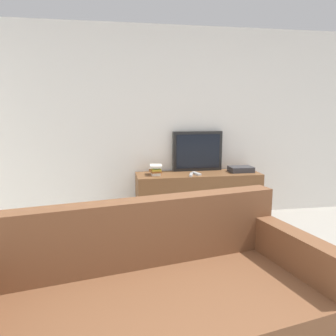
# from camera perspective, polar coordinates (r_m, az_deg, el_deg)

# --- Properties ---
(wall_back) EXTENTS (9.00, 0.06, 2.60)m
(wall_back) POSITION_cam_1_polar(r_m,az_deg,el_deg) (4.56, 1.30, 7.54)
(wall_back) COLOR white
(wall_back) RESTS_ON ground_plane
(tv_stand) EXTENTS (1.66, 0.50, 0.67)m
(tv_stand) POSITION_cam_1_polar(r_m,az_deg,el_deg) (4.48, 5.23, -5.09)
(tv_stand) COLOR brown
(tv_stand) RESTS_ON ground_plane
(television) EXTENTS (0.69, 0.09, 0.55)m
(television) POSITION_cam_1_polar(r_m,az_deg,el_deg) (4.57, 5.13, 2.96)
(television) COLOR black
(television) RESTS_ON tv_stand
(couch) EXTENTS (2.29, 1.38, 0.91)m
(couch) POSITION_cam_1_polar(r_m,az_deg,el_deg) (2.16, -2.83, -24.04)
(couch) COLOR brown
(couch) RESTS_ON ground_plane
(book_stack) EXTENTS (0.17, 0.23, 0.13)m
(book_stack) POSITION_cam_1_polar(r_m,az_deg,el_deg) (4.27, -2.13, -0.27)
(book_stack) COLOR silver
(book_stack) RESTS_ON tv_stand
(remote_on_stand) EXTENTS (0.09, 0.19, 0.02)m
(remote_on_stand) POSITION_cam_1_polar(r_m,az_deg,el_deg) (4.32, 4.98, -0.96)
(remote_on_stand) COLOR #B7B7B7
(remote_on_stand) RESTS_ON tv_stand
(remote_secondary) EXTENTS (0.10, 0.19, 0.02)m
(remote_secondary) POSITION_cam_1_polar(r_m,az_deg,el_deg) (4.24, 4.06, -1.16)
(remote_secondary) COLOR #B7B7B7
(remote_secondary) RESTS_ON tv_stand
(set_top_box) EXTENTS (0.31, 0.23, 0.07)m
(set_top_box) POSITION_cam_1_polar(r_m,az_deg,el_deg) (4.59, 12.57, -0.20)
(set_top_box) COLOR #333338
(set_top_box) RESTS_ON tv_stand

